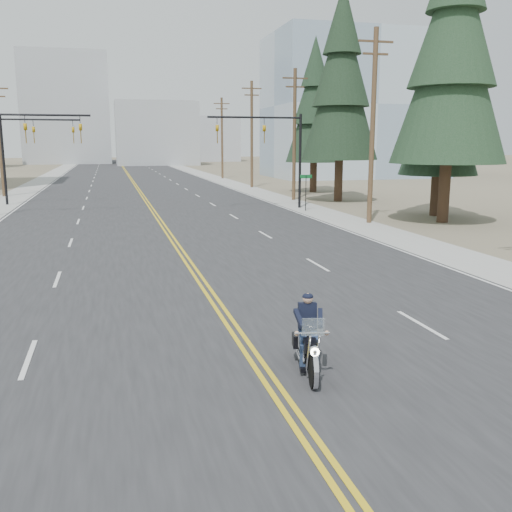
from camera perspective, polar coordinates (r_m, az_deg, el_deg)
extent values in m
plane|color=#776D56|center=(10.84, 3.51, -15.42)|extent=(400.00, 400.00, 0.00)
cube|color=#303033|center=(79.41, -12.33, 7.45)|extent=(20.00, 200.00, 0.01)
cube|color=#A5A5A0|center=(79.80, -20.66, 7.01)|extent=(3.00, 200.00, 0.01)
cube|color=#A5A5A0|center=(80.67, -4.07, 7.73)|extent=(3.00, 200.00, 0.01)
cylinder|color=black|center=(41.49, -21.18, 13.02)|extent=(7.00, 0.14, 0.14)
imported|color=#BF8C0C|center=(41.54, -22.09, 12.06)|extent=(0.21, 0.26, 1.30)
imported|color=#BF8C0C|center=(41.25, -17.16, 12.38)|extent=(0.21, 0.26, 1.30)
cylinder|color=black|center=(43.55, 4.42, 9.39)|extent=(0.20, 0.20, 7.00)
cylinder|color=black|center=(42.57, -0.11, 13.69)|extent=(7.00, 0.14, 0.14)
imported|color=#BF8C0C|center=(42.72, 0.83, 12.81)|extent=(0.21, 0.26, 1.30)
imported|color=#BF8C0C|center=(41.94, -3.91, 12.82)|extent=(0.21, 0.26, 1.30)
cylinder|color=black|center=(49.86, -23.92, 8.71)|extent=(0.20, 0.20, 7.00)
cylinder|color=black|center=(49.49, -20.72, 12.64)|extent=(6.00, 0.14, 0.14)
imported|color=#BF8C0C|center=(49.53, -21.37, 11.84)|extent=(0.21, 0.26, 1.30)
imported|color=#BF8C0C|center=(49.28, -17.83, 12.07)|extent=(0.21, 0.26, 1.30)
cylinder|color=black|center=(41.72, 5.00, 6.28)|extent=(0.06, 0.06, 2.60)
cube|color=#0C5926|center=(41.64, 5.03, 7.92)|extent=(0.90, 0.03, 0.25)
cylinder|color=brown|center=(35.76, 11.58, 12.42)|extent=(0.30, 0.30, 11.50)
cube|color=brown|center=(36.23, 11.90, 20.27)|extent=(2.20, 0.12, 0.12)
cube|color=brown|center=(36.12, 11.86, 19.17)|extent=(1.60, 0.12, 0.12)
cylinder|color=brown|center=(49.70, 3.86, 11.93)|extent=(0.30, 0.30, 11.00)
cube|color=brown|center=(49.98, 3.93, 17.32)|extent=(2.20, 0.12, 0.12)
cube|color=brown|center=(49.91, 3.92, 16.52)|extent=(1.60, 0.12, 0.12)
cylinder|color=brown|center=(64.12, -0.43, 12.01)|extent=(0.30, 0.30, 11.50)
cube|color=brown|center=(64.38, -0.44, 16.42)|extent=(2.20, 0.12, 0.12)
cube|color=brown|center=(64.32, -0.44, 15.80)|extent=(1.60, 0.12, 0.12)
cylinder|color=brown|center=(80.71, -3.42, 11.65)|extent=(0.30, 0.30, 11.00)
cube|color=brown|center=(80.89, -3.46, 14.98)|extent=(2.20, 0.12, 0.12)
cube|color=brown|center=(80.84, -3.45, 14.48)|extent=(1.60, 0.12, 0.12)
cube|color=#9EB5CC|center=(86.76, 9.71, 14.45)|extent=(24.00, 16.00, 20.00)
cube|color=#ADB2B7|center=(134.67, -9.96, 11.96)|extent=(18.00, 14.00, 14.00)
cube|color=#B7BCC6|center=(126.80, 5.55, 13.03)|extent=(16.00, 12.00, 18.00)
cube|color=#ADB2B7|center=(149.69, -18.40, 13.77)|extent=(20.00, 15.00, 26.00)
cube|color=#B7BCC6|center=(161.66, -4.55, 11.58)|extent=(14.00, 14.00, 12.00)
cylinder|color=#382619|center=(37.43, 18.29, 6.01)|extent=(0.71, 0.71, 3.65)
cone|color=#19331C|center=(37.55, 19.00, 17.17)|extent=(6.90, 6.90, 10.96)
cone|color=#19331C|center=(38.03, 19.32, 21.82)|extent=(5.18, 5.18, 8.22)
cylinder|color=#382619|center=(40.78, 17.53, 5.81)|extent=(0.61, 0.61, 2.77)
cone|color=black|center=(40.68, 18.00, 13.60)|extent=(5.20, 5.20, 8.31)
cone|color=black|center=(40.87, 18.21, 16.89)|extent=(3.90, 3.90, 6.23)
cone|color=black|center=(41.19, 18.42, 20.14)|extent=(2.60, 2.60, 4.43)
cylinder|color=#382619|center=(49.23, 8.25, 7.49)|extent=(0.62, 0.62, 3.52)
cone|color=black|center=(49.29, 8.48, 15.68)|extent=(6.33, 6.33, 10.56)
cone|color=black|center=(49.62, 8.59, 19.12)|extent=(4.75, 4.75, 7.92)
cone|color=black|center=(50.12, 8.69, 22.51)|extent=(3.17, 3.17, 5.63)
cylinder|color=#382619|center=(58.25, 5.75, 7.86)|extent=(0.70, 0.70, 3.02)
cone|color=black|center=(58.21, 5.87, 13.79)|extent=(5.63, 5.63, 9.05)
cone|color=black|center=(58.39, 5.92, 16.31)|extent=(4.22, 4.22, 6.79)
cone|color=black|center=(58.67, 5.98, 18.80)|extent=(2.81, 2.81, 4.83)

